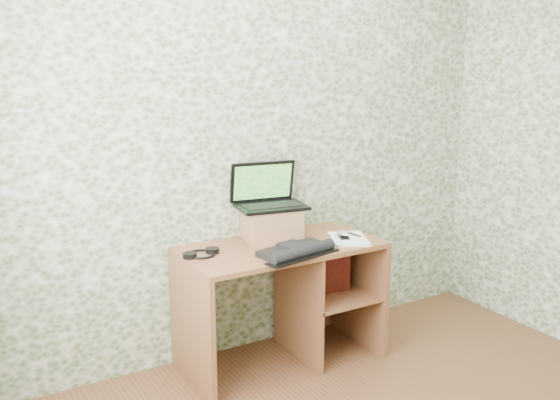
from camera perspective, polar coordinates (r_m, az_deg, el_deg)
wall_back at (r=3.86m, az=-2.24°, el=4.86°), size 3.50×0.00×3.50m
desk at (r=3.87m, az=0.88°, el=-7.67°), size 1.20×0.60×0.75m
riser at (r=3.82m, az=-0.79°, el=-2.16°), size 0.36×0.32×0.19m
laptop at (r=3.82m, az=-1.13°, el=0.33°), size 0.45×0.35×0.27m
keyboard at (r=3.54m, az=1.56°, el=-4.65°), size 0.49×0.32×0.07m
headphones at (r=3.56m, az=-7.21°, el=-4.88°), size 0.23×0.18×0.03m
notepad at (r=3.85m, az=6.31°, el=-3.54°), size 0.31×0.36×0.01m
mouse at (r=3.84m, az=5.82°, el=-3.20°), size 0.10×0.12×0.03m
pen at (r=3.91m, az=6.73°, el=-3.11°), size 0.02×0.14×0.01m
red_box at (r=3.98m, az=4.70°, el=-6.39°), size 0.24×0.12×0.28m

